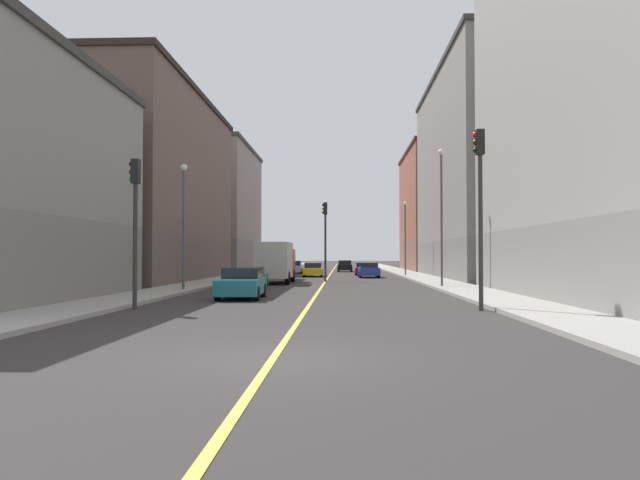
# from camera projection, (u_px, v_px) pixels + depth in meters

# --- Properties ---
(ground_plane) EXTENTS (400.00, 400.00, 0.00)m
(ground_plane) POSITION_uv_depth(u_px,v_px,m) (273.00, 359.00, 11.15)
(ground_plane) COLOR #342F2E
(ground_plane) RESTS_ON ground
(sidewalk_left) EXTENTS (2.90, 168.00, 0.15)m
(sidewalk_left) POSITION_uv_depth(u_px,v_px,m) (409.00, 274.00, 59.78)
(sidewalk_left) COLOR #9E9B93
(sidewalk_left) RESTS_ON ground
(sidewalk_right) EXTENTS (2.90, 168.00, 0.15)m
(sidewalk_right) POSITION_uv_depth(u_px,v_px,m) (252.00, 274.00, 60.41)
(sidewalk_right) COLOR #9E9B93
(sidewalk_right) RESTS_ON ground
(lane_center_stripe) EXTENTS (0.16, 154.00, 0.01)m
(lane_center_stripe) POSITION_uv_depth(u_px,v_px,m) (330.00, 275.00, 60.09)
(lane_center_stripe) COLOR #E5D14C
(lane_center_stripe) RESTS_ON ground
(building_left_near) EXTENTS (9.18, 20.65, 19.59)m
(building_left_near) POSITION_uv_depth(u_px,v_px,m) (628.00, 79.00, 25.96)
(building_left_near) COLOR gray
(building_left_near) RESTS_ON ground
(building_left_mid) EXTENTS (9.18, 25.80, 18.13)m
(building_left_mid) POSITION_uv_depth(u_px,v_px,m) (487.00, 175.00, 51.49)
(building_left_mid) COLOR slate
(building_left_mid) RESTS_ON ground
(building_left_far) EXTENTS (9.18, 19.55, 15.44)m
(building_left_far) POSITION_uv_depth(u_px,v_px,m) (441.00, 211.00, 75.07)
(building_left_far) COLOR brown
(building_left_far) RESTS_ON ground
(building_right_midblock) EXTENTS (9.18, 23.77, 14.50)m
(building_right_midblock) POSITION_uv_depth(u_px,v_px,m) (145.00, 187.00, 45.40)
(building_right_midblock) COLOR brown
(building_right_midblock) RESTS_ON ground
(building_right_distant) EXTENTS (9.18, 18.23, 14.77)m
(building_right_distant) POSITION_uv_depth(u_px,v_px,m) (214.00, 210.00, 69.39)
(building_right_distant) COLOR slate
(building_right_distant) RESTS_ON ground
(traffic_light_left_near) EXTENTS (0.40, 0.32, 6.48)m
(traffic_light_left_near) POSITION_uv_depth(u_px,v_px,m) (480.00, 194.00, 20.90)
(traffic_light_left_near) COLOR #2D2D2D
(traffic_light_left_near) RESTS_ON ground
(traffic_light_right_near) EXTENTS (0.40, 0.32, 5.50)m
(traffic_light_right_near) POSITION_uv_depth(u_px,v_px,m) (135.00, 211.00, 21.37)
(traffic_light_right_near) COLOR #2D2D2D
(traffic_light_right_near) RESTS_ON ground
(traffic_light_median_far) EXTENTS (0.40, 0.32, 5.95)m
(traffic_light_median_far) POSITION_uv_depth(u_px,v_px,m) (325.00, 230.00, 43.90)
(traffic_light_median_far) COLOR #2D2D2D
(traffic_light_median_far) RESTS_ON ground
(street_lamp_left_near) EXTENTS (0.36, 0.36, 8.22)m
(street_lamp_left_near) POSITION_uv_depth(u_px,v_px,m) (441.00, 204.00, 35.04)
(street_lamp_left_near) COLOR #4C4C51
(street_lamp_left_near) RESTS_ON ground
(street_lamp_right_near) EXTENTS (0.36, 0.36, 6.76)m
(street_lamp_right_near) POSITION_uv_depth(u_px,v_px,m) (184.00, 213.00, 31.53)
(street_lamp_right_near) COLOR #4C4C51
(street_lamp_right_near) RESTS_ON ground
(street_lamp_left_far) EXTENTS (0.36, 0.36, 6.94)m
(street_lamp_left_far) POSITION_uv_depth(u_px,v_px,m) (405.00, 230.00, 55.41)
(street_lamp_left_far) COLOR #4C4C51
(street_lamp_left_far) RESTS_ON ground
(car_yellow) EXTENTS (1.93, 4.61, 1.29)m
(car_yellow) POSITION_uv_depth(u_px,v_px,m) (313.00, 270.00, 54.78)
(car_yellow) COLOR gold
(car_yellow) RESTS_ON ground
(car_silver) EXTENTS (1.90, 3.99, 1.39)m
(car_silver) POSITION_uv_depth(u_px,v_px,m) (294.00, 267.00, 63.74)
(car_silver) COLOR silver
(car_silver) RESTS_ON ground
(car_black) EXTENTS (1.80, 4.06, 1.38)m
(car_black) POSITION_uv_depth(u_px,v_px,m) (345.00, 266.00, 70.93)
(car_black) COLOR black
(car_black) RESTS_ON ground
(car_maroon) EXTENTS (1.88, 3.96, 1.25)m
(car_maroon) POSITION_uv_depth(u_px,v_px,m) (364.00, 269.00, 58.82)
(car_maroon) COLOR maroon
(car_maroon) RESTS_ON ground
(car_blue) EXTENTS (1.86, 4.47, 1.34)m
(car_blue) POSITION_uv_depth(u_px,v_px,m) (369.00, 270.00, 52.55)
(car_blue) COLOR #23389E
(car_blue) RESTS_ON ground
(car_green) EXTENTS (1.81, 4.46, 1.32)m
(car_green) POSITION_uv_depth(u_px,v_px,m) (248.00, 279.00, 33.23)
(car_green) COLOR #1E6B38
(car_green) RESTS_ON ground
(car_teal) EXTENTS (1.98, 4.14, 1.40)m
(car_teal) POSITION_uv_depth(u_px,v_px,m) (242.00, 284.00, 26.72)
(car_teal) COLOR #196670
(car_teal) RESTS_ON ground
(box_truck) EXTENTS (2.35, 6.60, 2.87)m
(box_truck) POSITION_uv_depth(u_px,v_px,m) (276.00, 261.00, 41.32)
(box_truck) COLOR maroon
(box_truck) RESTS_ON ground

